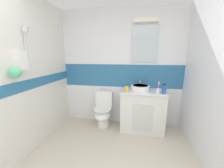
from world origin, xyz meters
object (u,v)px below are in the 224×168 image
(mouthwash_bottle, at_px, (164,89))
(soap_dispenser, at_px, (127,89))
(sink_basin, at_px, (140,88))
(toilet, at_px, (103,110))
(toothbrush_cup, at_px, (158,90))

(mouthwash_bottle, bearing_deg, soap_dispenser, 179.90)
(sink_basin, height_order, toilet, sink_basin)
(sink_basin, bearing_deg, soap_dispenser, -150.44)
(sink_basin, distance_m, mouthwash_bottle, 0.45)
(sink_basin, relative_size, mouthwash_bottle, 2.31)
(mouthwash_bottle, bearing_deg, toothbrush_cup, -173.25)
(toothbrush_cup, relative_size, mouthwash_bottle, 1.21)
(sink_basin, bearing_deg, toothbrush_cup, -26.75)
(toothbrush_cup, bearing_deg, mouthwash_bottle, 6.75)
(toilet, distance_m, mouthwash_bottle, 1.34)
(sink_basin, relative_size, toothbrush_cup, 1.92)
(sink_basin, relative_size, soap_dispenser, 2.73)
(soap_dispenser, bearing_deg, sink_basin, 29.56)
(soap_dispenser, xyz_separation_m, mouthwash_bottle, (0.69, -0.00, 0.03))
(toilet, bearing_deg, toothbrush_cup, -7.76)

